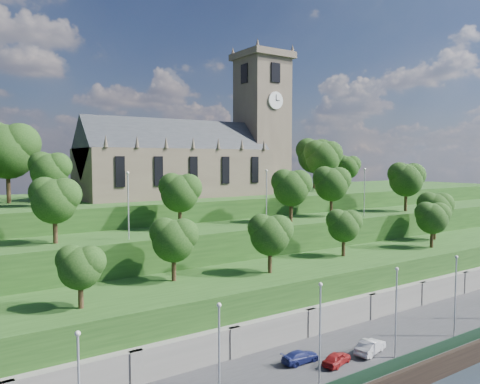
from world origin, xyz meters
TOP-DOWN VIEW (x-y plane):
  - ground at (0.00, 0.00)m, footprint 320.00×320.00m
  - promenade at (0.00, 6.00)m, footprint 160.00×12.00m
  - quay_wall at (0.00, -0.05)m, footprint 160.00×0.50m
  - fence at (0.00, 0.60)m, footprint 160.00×0.10m
  - retaining_wall at (0.00, 11.97)m, footprint 160.00×2.10m
  - embankment_lower at (0.00, 18.00)m, footprint 160.00×12.00m
  - embankment_upper at (0.00, 29.00)m, footprint 160.00×10.00m
  - hilltop at (0.00, 50.00)m, footprint 160.00×32.00m
  - church at (0.79, 45.98)m, footprint 38.60×12.35m
  - trees_lower at (6.19, 18.29)m, footprint 63.73×8.99m
  - trees_upper at (6.77, 28.09)m, footprint 65.75×8.46m
  - trees_hilltop at (-1.24, 45.58)m, footprint 77.49×16.12m
  - lamp_posts_promenade at (-2.00, 2.50)m, footprint 60.36×0.36m
  - lamp_posts_upper at (-0.00, 26.00)m, footprint 40.36×0.36m
  - car_left at (-7.88, 4.52)m, footprint 3.77×2.30m
  - car_middle at (-3.23, 4.51)m, footprint 4.46×2.54m
  - car_right at (-10.39, 6.79)m, footprint 3.94×1.68m

SIDE VIEW (x-z plane):
  - ground at x=0.00m, z-range 0.00..0.00m
  - promenade at x=0.00m, z-range 0.00..2.00m
  - quay_wall at x=0.00m, z-range 0.00..2.20m
  - retaining_wall at x=0.00m, z-range 0.00..5.00m
  - car_right at x=-10.39m, z-range 2.00..3.13m
  - car_left at x=-7.88m, z-range 2.00..3.20m
  - fence at x=0.00m, z-range 2.00..3.20m
  - car_middle at x=-3.23m, z-range 2.00..3.39m
  - embankment_lower at x=0.00m, z-range 0.00..8.00m
  - embankment_upper at x=0.00m, z-range 0.00..12.00m
  - lamp_posts_promenade at x=-2.00m, z-range 2.62..11.55m
  - hilltop at x=0.00m, z-range 0.00..15.00m
  - trees_lower at x=6.19m, z-range 8.81..16.75m
  - lamp_posts_upper at x=0.00m, z-range 12.61..20.50m
  - trees_upper at x=6.77m, z-range 13.08..21.88m
  - trees_hilltop at x=-1.24m, z-range 16.16..27.81m
  - church at x=0.79m, z-range 8.72..36.32m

